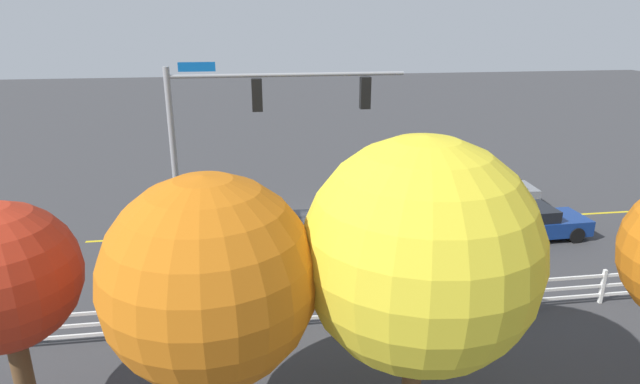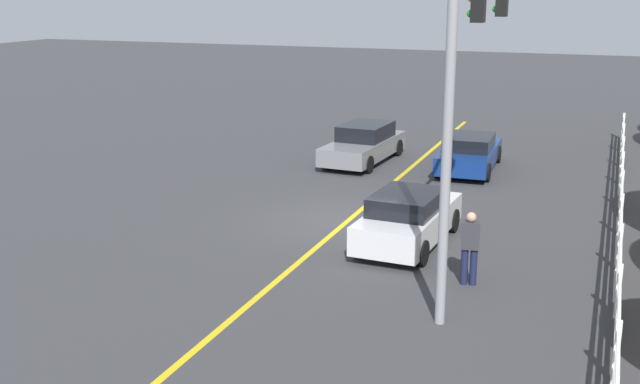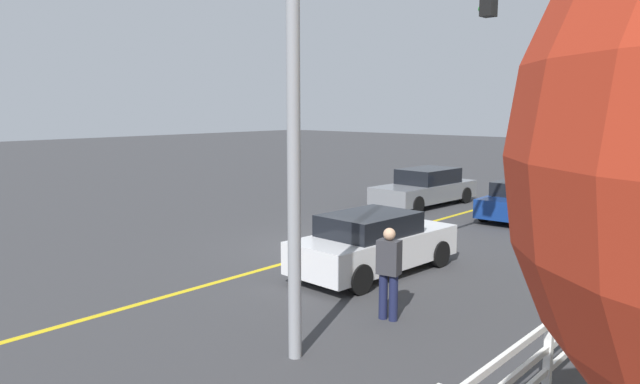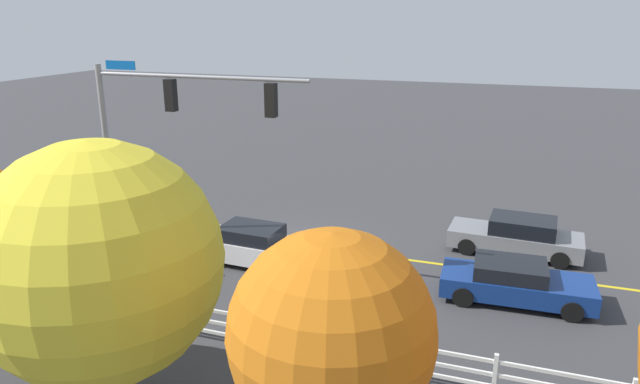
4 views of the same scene
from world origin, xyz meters
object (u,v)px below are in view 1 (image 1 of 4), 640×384
object	(u,v)px
car_0	(310,234)
car_1	(485,190)
pedestrian	(251,255)
tree_5	(210,280)
car_2	(528,222)
tree_3	(420,254)
tree_1	(2,278)

from	to	relation	value
car_0	car_1	world-z (taller)	car_1
pedestrian	tree_5	distance (m)	7.80
car_1	car_2	world-z (taller)	car_1
car_1	tree_5	distance (m)	18.11
car_2	tree_3	xyz separation A→B (m)	(7.82, 9.18, 3.42)
car_0	pedestrian	distance (m)	3.02
tree_1	tree_3	distance (m)	8.46
car_2	car_1	bearing A→B (deg)	88.21
car_1	tree_1	distance (m)	20.35
tree_1	car_0	bearing A→B (deg)	-132.47
tree_3	tree_1	bearing A→B (deg)	-7.99
pedestrian	tree_1	world-z (taller)	tree_1
tree_3	pedestrian	bearing A→B (deg)	-64.89
tree_5	pedestrian	bearing A→B (deg)	-96.30
tree_5	car_2	bearing A→B (deg)	-142.30
car_0	car_2	world-z (taller)	car_0
car_1	pedestrian	bearing A→B (deg)	31.84
pedestrian	tree_1	xyz separation A→B (m)	(5.02, 5.96, 2.62)
tree_1	tree_5	distance (m)	4.42
car_0	car_2	xyz separation A→B (m)	(-8.91, -0.05, -0.05)
car_2	pedestrian	xyz separation A→B (m)	(11.17, 2.05, 0.28)
tree_3	car_2	bearing A→B (deg)	-130.44
tree_3	tree_5	world-z (taller)	tree_3
tree_1	pedestrian	bearing A→B (deg)	-130.14
pedestrian	car_0	bearing A→B (deg)	30.97
car_2	tree_5	size ratio (longest dim) A/B	0.79
car_0	car_2	size ratio (longest dim) A/B	0.94
car_2	tree_3	world-z (taller)	tree_3
car_1	tree_5	xyz separation A→B (m)	(11.95, 13.24, 3.14)
pedestrian	tree_3	distance (m)	8.48
car_0	tree_3	bearing A→B (deg)	-79.94
pedestrian	tree_1	bearing A→B (deg)	-140.62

